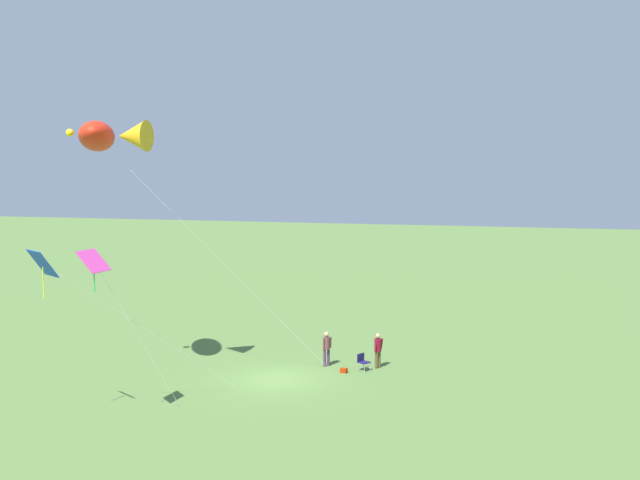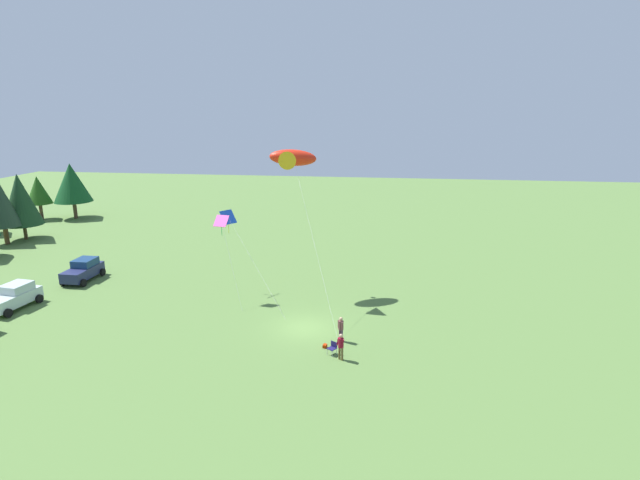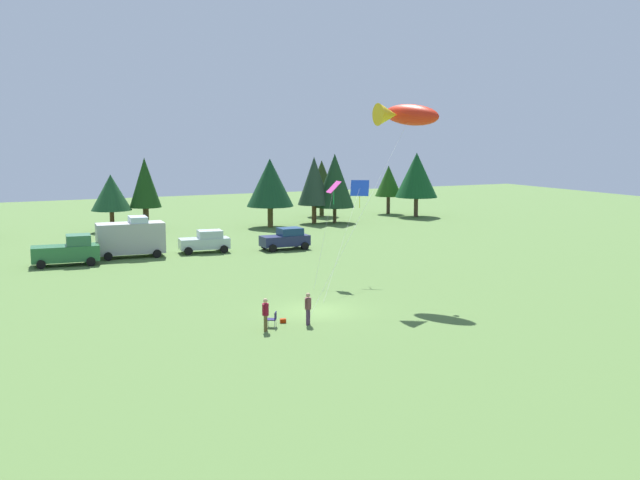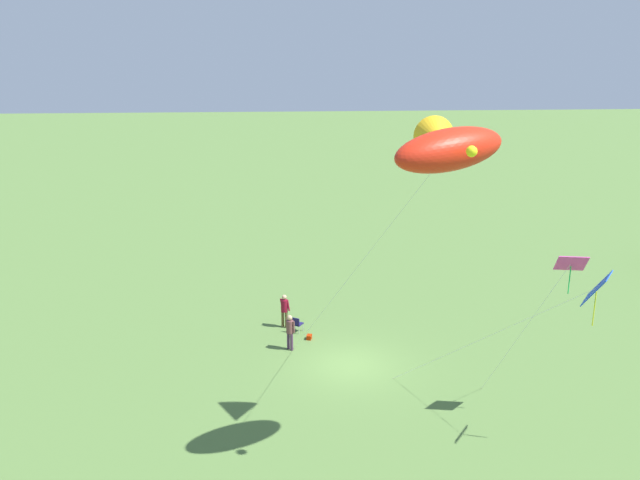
% 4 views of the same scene
% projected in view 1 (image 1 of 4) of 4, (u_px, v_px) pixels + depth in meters
% --- Properties ---
extents(ground_plane, '(160.00, 160.00, 0.00)m').
position_uv_depth(ground_plane, '(277.00, 379.00, 34.99)').
color(ground_plane, '#517236').
extents(person_kite_flyer, '(0.50, 0.49, 1.74)m').
position_uv_depth(person_kite_flyer, '(327.00, 346.00, 37.10)').
color(person_kite_flyer, '#482D4A').
rests_on(person_kite_flyer, ground).
extents(folding_chair, '(0.66, 0.66, 0.82)m').
position_uv_depth(folding_chair, '(363.00, 361.00, 36.41)').
color(folding_chair, '#1A164B').
rests_on(folding_chair, ground).
extents(person_spectator, '(0.49, 0.54, 1.74)m').
position_uv_depth(person_spectator, '(378.00, 348.00, 36.76)').
color(person_spectator, brown).
rests_on(person_spectator, ground).
extents(backpack_on_grass, '(0.36, 0.29, 0.22)m').
position_uv_depth(backpack_on_grass, '(344.00, 370.00, 36.06)').
color(backpack_on_grass, '#A82605').
rests_on(backpack_on_grass, ground).
extents(kite_large_fish, '(11.04, 6.89, 12.09)m').
position_uv_depth(kite_large_fish, '(106.00, 136.00, 33.24)').
color(kite_large_fish, red).
rests_on(kite_large_fish, ground).
extents(kite_diamond_rainbow, '(3.04, 2.83, 6.89)m').
position_uv_depth(kite_diamond_rainbow, '(95.00, 264.00, 28.11)').
color(kite_diamond_rainbow, '#D93B9F').
rests_on(kite_diamond_rainbow, ground).
extents(kite_diamond_blue, '(6.44, 6.62, 6.87)m').
position_uv_depth(kite_diamond_blue, '(46.00, 266.00, 28.53)').
color(kite_diamond_blue, blue).
rests_on(kite_diamond_blue, ground).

